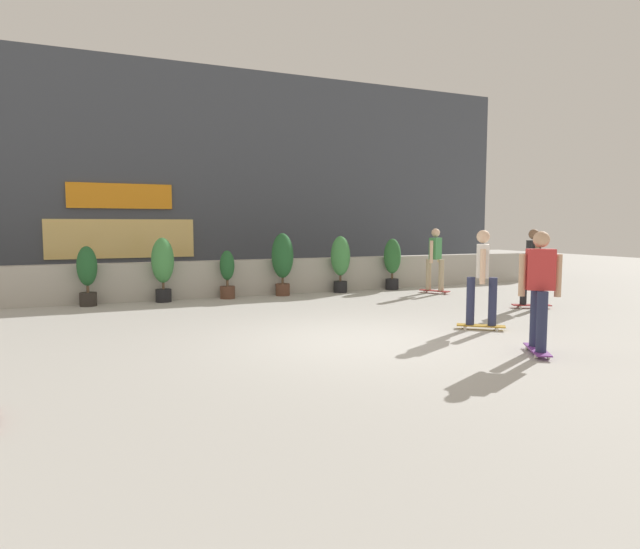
% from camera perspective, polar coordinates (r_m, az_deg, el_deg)
% --- Properties ---
extents(ground_plane, '(48.00, 48.00, 0.00)m').
position_cam_1_polar(ground_plane, '(8.42, 4.07, -6.97)').
color(ground_plane, '#B2AFA8').
extents(planter_wall, '(18.00, 0.40, 0.90)m').
position_cam_1_polar(planter_wall, '(13.90, -7.35, -0.30)').
color(planter_wall, '#B2ADA3').
rests_on(planter_wall, ground).
extents(building_backdrop, '(20.00, 2.08, 6.50)m').
position_cam_1_polar(building_backdrop, '(17.78, -11.07, 9.87)').
color(building_backdrop, '#424751').
rests_on(building_backdrop, ground).
extents(potted_plant_0, '(0.43, 0.43, 1.32)m').
position_cam_1_polar(potted_plant_0, '(12.90, -23.39, 0.19)').
color(potted_plant_0, '#2D2823').
rests_on(potted_plant_0, ground).
extents(potted_plant_1, '(0.51, 0.51, 1.49)m').
position_cam_1_polar(potted_plant_1, '(12.98, -16.28, 1.00)').
color(potted_plant_1, black).
rests_on(potted_plant_1, ground).
extents(potted_plant_2, '(0.36, 0.36, 1.17)m').
position_cam_1_polar(potted_plant_2, '(13.27, -9.78, 0.10)').
color(potted_plant_2, brown).
rests_on(potted_plant_2, ground).
extents(potted_plant_3, '(0.55, 0.55, 1.58)m').
position_cam_1_polar(potted_plant_3, '(13.65, -3.98, 1.63)').
color(potted_plant_3, brown).
rests_on(potted_plant_3, ground).
extents(potted_plant_4, '(0.51, 0.51, 1.50)m').
position_cam_1_polar(potted_plant_4, '(14.27, 2.18, 1.57)').
color(potted_plant_4, black).
rests_on(potted_plant_4, ground).
extents(potted_plant_5, '(0.47, 0.47, 1.41)m').
position_cam_1_polar(potted_plant_5, '(15.02, 7.65, 1.48)').
color(potted_plant_5, black).
rests_on(potted_plant_5, ground).
extents(skater_far_left, '(0.75, 0.66, 1.70)m').
position_cam_1_polar(skater_far_left, '(9.54, 16.77, -0.02)').
color(skater_far_left, '#BF8C26').
rests_on(skater_far_left, ground).
extents(skater_by_wall_left, '(0.80, 0.54, 1.70)m').
position_cam_1_polar(skater_by_wall_left, '(12.39, 21.58, 0.99)').
color(skater_by_wall_left, maroon).
rests_on(skater_by_wall_left, ground).
extents(skater_far_right, '(0.57, 0.80, 1.70)m').
position_cam_1_polar(skater_far_right, '(14.38, 12.08, 1.77)').
color(skater_far_right, maroon).
rests_on(skater_far_right, ground).
extents(skater_by_wall_right, '(0.59, 0.79, 1.70)m').
position_cam_1_polar(skater_by_wall_right, '(7.95, 22.20, -1.19)').
color(skater_by_wall_right, '#72338C').
rests_on(skater_by_wall_right, ground).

